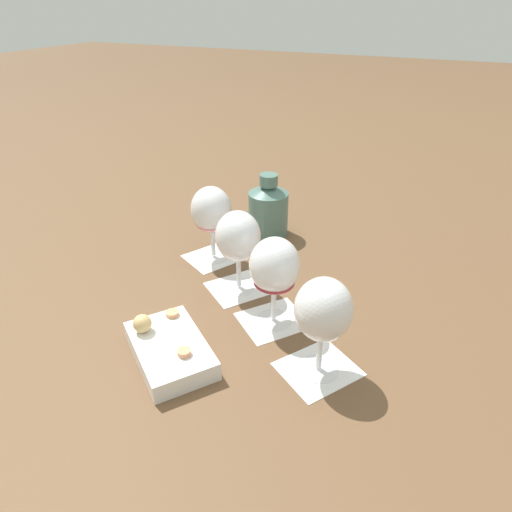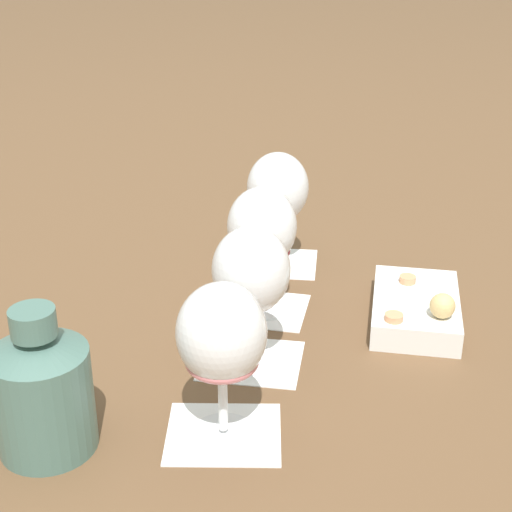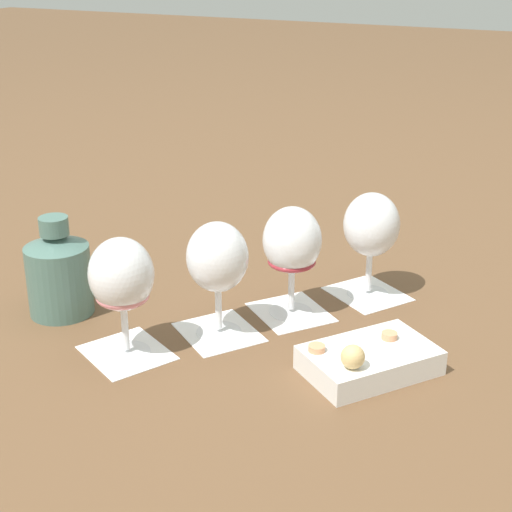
{
  "view_description": "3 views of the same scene",
  "coord_description": "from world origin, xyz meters",
  "px_view_note": "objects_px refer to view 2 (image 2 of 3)",
  "views": [
    {
      "loc": [
        0.3,
        -0.65,
        0.52
      ],
      "look_at": [
        0.0,
        0.0,
        0.11
      ],
      "focal_mm": 32.0,
      "sensor_mm": 36.0,
      "label": 1
    },
    {
      "loc": [
        -0.74,
        0.39,
        0.5
      ],
      "look_at": [
        0.0,
        0.0,
        0.11
      ],
      "focal_mm": 55.0,
      "sensor_mm": 36.0,
      "label": 2
    },
    {
      "loc": [
        -0.94,
        -0.44,
        0.54
      ],
      "look_at": [
        0.0,
        0.0,
        0.11
      ],
      "focal_mm": 55.0,
      "sensor_mm": 36.0,
      "label": 3
    }
  ],
  "objects_px": {
    "wine_glass_3": "(278,193)",
    "ceramic_vase": "(42,389)",
    "wine_glass_0": "(222,340)",
    "wine_glass_1": "(251,276)",
    "wine_glass_2": "(262,231)",
    "snack_dish": "(416,308)"
  },
  "relations": [
    {
      "from": "wine_glass_2",
      "to": "ceramic_vase",
      "type": "distance_m",
      "value": 0.35
    },
    {
      "from": "wine_glass_0",
      "to": "wine_glass_3",
      "type": "distance_m",
      "value": 0.4
    },
    {
      "from": "wine_glass_3",
      "to": "ceramic_vase",
      "type": "bearing_deg",
      "value": 122.86
    },
    {
      "from": "wine_glass_1",
      "to": "ceramic_vase",
      "type": "height_order",
      "value": "wine_glass_1"
    },
    {
      "from": "wine_glass_1",
      "to": "wine_glass_3",
      "type": "height_order",
      "value": "same"
    },
    {
      "from": "wine_glass_1",
      "to": "ceramic_vase",
      "type": "xyz_separation_m",
      "value": [
        -0.04,
        0.25,
        -0.04
      ]
    },
    {
      "from": "wine_glass_1",
      "to": "wine_glass_3",
      "type": "bearing_deg",
      "value": -35.42
    },
    {
      "from": "snack_dish",
      "to": "wine_glass_1",
      "type": "bearing_deg",
      "value": 86.62
    },
    {
      "from": "wine_glass_0",
      "to": "snack_dish",
      "type": "height_order",
      "value": "wine_glass_0"
    },
    {
      "from": "ceramic_vase",
      "to": "wine_glass_0",
      "type": "bearing_deg",
      "value": -112.03
    },
    {
      "from": "snack_dish",
      "to": "wine_glass_2",
      "type": "bearing_deg",
      "value": 53.65
    },
    {
      "from": "wine_glass_3",
      "to": "snack_dish",
      "type": "relative_size",
      "value": 0.84
    },
    {
      "from": "wine_glass_2",
      "to": "wine_glass_3",
      "type": "height_order",
      "value": "same"
    },
    {
      "from": "wine_glass_0",
      "to": "ceramic_vase",
      "type": "distance_m",
      "value": 0.18
    },
    {
      "from": "wine_glass_2",
      "to": "wine_glass_1",
      "type": "bearing_deg",
      "value": 146.44
    },
    {
      "from": "wine_glass_0",
      "to": "wine_glass_1",
      "type": "bearing_deg",
      "value": -39.04
    },
    {
      "from": "wine_glass_2",
      "to": "wine_glass_3",
      "type": "distance_m",
      "value": 0.14
    },
    {
      "from": "wine_glass_2",
      "to": "ceramic_vase",
      "type": "relative_size",
      "value": 1.09
    },
    {
      "from": "wine_glass_3",
      "to": "snack_dish",
      "type": "distance_m",
      "value": 0.26
    },
    {
      "from": "wine_glass_2",
      "to": "snack_dish",
      "type": "height_order",
      "value": "wine_glass_2"
    },
    {
      "from": "wine_glass_1",
      "to": "wine_glass_2",
      "type": "distance_m",
      "value": 0.13
    },
    {
      "from": "wine_glass_1",
      "to": "snack_dish",
      "type": "distance_m",
      "value": 0.25
    }
  ]
}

